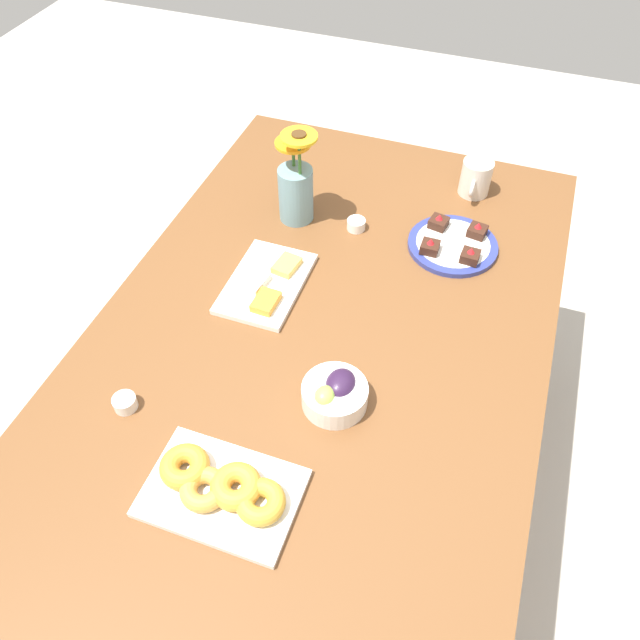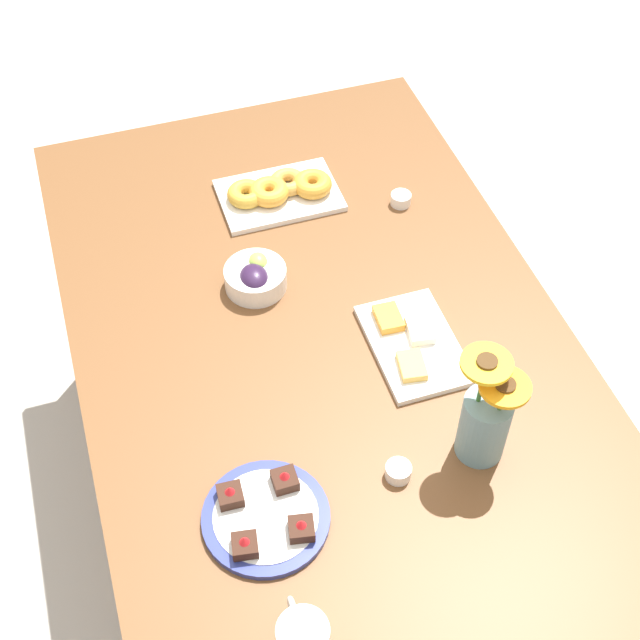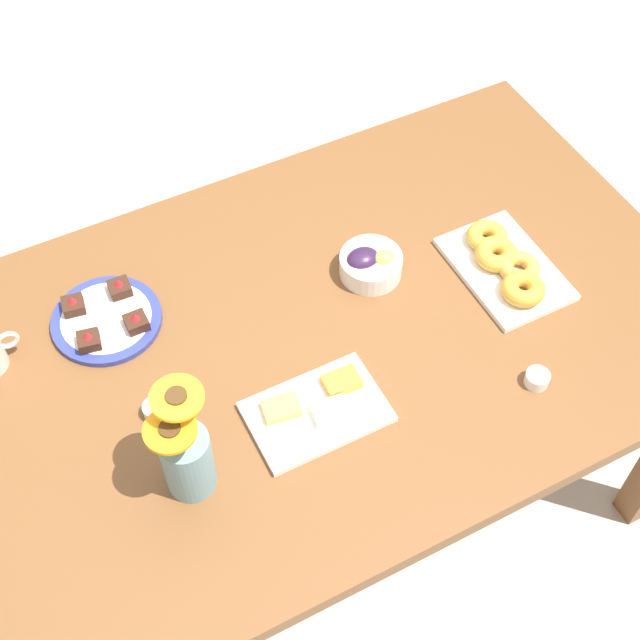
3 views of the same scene
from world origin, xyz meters
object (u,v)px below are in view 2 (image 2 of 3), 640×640
flower_vase (485,421)px  cheese_platter (412,343)px  dining_table (320,358)px  jam_cup_honey (401,199)px  dessert_plate (266,517)px  jam_cup_berry (398,471)px  grape_bowl (255,277)px  croissant_platter (279,191)px

flower_vase → cheese_platter: bearing=5.5°
dining_table → cheese_platter: 0.21m
jam_cup_honey → dessert_plate: 0.87m
dessert_plate → jam_cup_berry: bearing=-87.4°
cheese_platter → flower_vase: size_ratio=0.99×
cheese_platter → jam_cup_berry: 0.31m
grape_bowl → dessert_plate: size_ratio=0.59×
dining_table → grape_bowl: bearing=28.7°
grape_bowl → flower_vase: 0.60m
jam_cup_honey → flower_vase: size_ratio=0.18×
grape_bowl → dessert_plate: 0.56m
dessert_plate → dining_table: bearing=-30.5°
croissant_platter → flower_vase: bearing=-168.8°
dining_table → cheese_platter: size_ratio=6.15×
dining_table → dessert_plate: 0.45m
flower_vase → jam_cup_berry: bearing=92.4°
flower_vase → dining_table: bearing=28.2°
grape_bowl → jam_cup_berry: bearing=-167.2°
jam_cup_honey → jam_cup_berry: 0.74m
grape_bowl → dessert_plate: grape_bowl is taller
jam_cup_berry → flower_vase: (0.01, -0.16, 0.08)m
flower_vase → croissant_platter: bearing=11.2°
dining_table → flower_vase: (-0.36, -0.19, 0.18)m
dining_table → jam_cup_berry: size_ratio=33.33×
cheese_platter → grape_bowl: bearing=45.0°
grape_bowl → cheese_platter: (-0.26, -0.26, -0.02)m
dessert_plate → jam_cup_honey: bearing=-37.0°
flower_vase → jam_cup_honey: bearing=-9.2°
dessert_plate → flower_vase: bearing=-87.5°
grape_bowl → jam_cup_berry: 0.55m
dining_table → jam_cup_berry: (-0.37, -0.03, 0.10)m
dining_table → flower_vase: flower_vase is taller
cheese_platter → jam_cup_honey: size_ratio=5.42×
jam_cup_berry → flower_vase: 0.18m
croissant_platter → jam_cup_honey: croissant_platter is taller
cheese_platter → flower_vase: (-0.27, -0.03, 0.08)m
grape_bowl → croissant_platter: (0.26, -0.13, -0.01)m
cheese_platter → dessert_plate: (-0.29, 0.39, 0.00)m
cheese_platter → croissant_platter: bearing=14.1°
croissant_platter → flower_vase: flower_vase is taller
croissant_platter → dessert_plate: (-0.81, 0.26, -0.01)m
jam_cup_berry → dessert_plate: (-0.01, 0.25, -0.00)m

